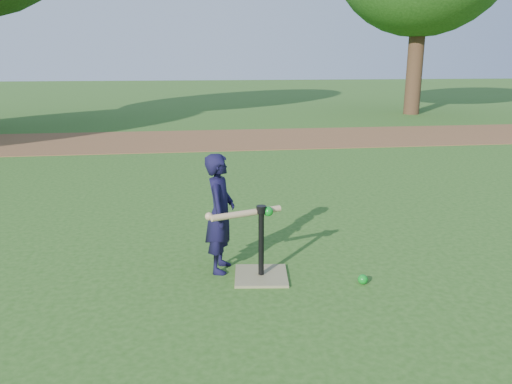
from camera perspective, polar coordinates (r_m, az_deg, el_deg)
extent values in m
plane|color=#285116|center=(4.09, 4.95, -10.40)|extent=(80.00, 80.00, 0.00)
cube|color=brown|center=(11.26, -3.63, 6.04)|extent=(24.00, 3.00, 0.01)
imported|color=black|center=(4.16, -4.12, -2.44)|extent=(0.32, 0.41, 1.01)
sphere|color=#0B7E1A|center=(4.14, 12.11, -9.73)|extent=(0.08, 0.08, 0.08)
cube|color=#867D55|center=(4.19, 0.59, -9.54)|extent=(0.48, 0.48, 0.02)
cylinder|color=black|center=(4.08, 0.60, -5.84)|extent=(0.05, 0.05, 0.55)
cylinder|color=black|center=(3.98, 0.61, -2.01)|extent=(0.08, 0.08, 0.06)
cylinder|color=tan|center=(3.95, -1.07, -2.44)|extent=(0.59, 0.24, 0.05)
sphere|color=tan|center=(3.89, -5.39, -2.79)|extent=(0.06, 0.06, 0.06)
sphere|color=#0B7E1A|center=(4.00, 1.41, -2.23)|extent=(0.08, 0.08, 0.08)
cylinder|color=#382316|center=(17.24, 17.73, 14.16)|extent=(0.50, 0.50, 3.42)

